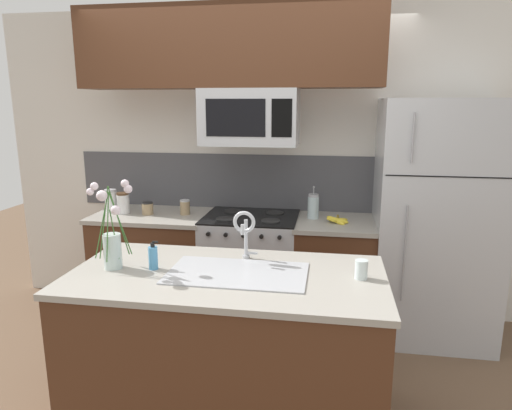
% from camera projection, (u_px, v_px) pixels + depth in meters
% --- Properties ---
extents(ground_plane, '(10.00, 10.00, 0.00)m').
position_uv_depth(ground_plane, '(228.00, 381.00, 3.06)').
color(ground_plane, brown).
extents(rear_partition, '(5.20, 0.10, 2.60)m').
position_uv_depth(rear_partition, '(292.00, 165.00, 3.96)').
color(rear_partition, silver).
rests_on(rear_partition, ground).
extents(splash_band, '(3.24, 0.01, 0.48)m').
position_uv_depth(splash_band, '(257.00, 182.00, 3.98)').
color(splash_band, '#4C4C51').
rests_on(splash_band, rear_partition).
extents(back_counter_left, '(0.97, 0.65, 0.91)m').
position_uv_depth(back_counter_left, '(155.00, 264.00, 3.96)').
color(back_counter_left, '#4C2B19').
rests_on(back_counter_left, ground).
extents(back_counter_right, '(0.64, 0.65, 0.91)m').
position_uv_depth(back_counter_right, '(334.00, 275.00, 3.72)').
color(back_counter_right, '#4C2B19').
rests_on(back_counter_right, ground).
extents(stove_range, '(0.76, 0.64, 0.93)m').
position_uv_depth(stove_range, '(251.00, 269.00, 3.82)').
color(stove_range, '#B7BABF').
rests_on(stove_range, ground).
extents(microwave, '(0.74, 0.40, 0.43)m').
position_uv_depth(microwave, '(250.00, 117.00, 3.53)').
color(microwave, '#B7BABF').
extents(upper_cabinet_band, '(2.30, 0.34, 0.60)m').
position_uv_depth(upper_cabinet_band, '(228.00, 47.00, 3.41)').
color(upper_cabinet_band, '#4C2B19').
extents(refrigerator, '(0.90, 0.74, 1.86)m').
position_uv_depth(refrigerator, '(435.00, 222.00, 3.51)').
color(refrigerator, '#B7BABF').
rests_on(refrigerator, ground).
extents(storage_jar_tall, '(0.10, 0.10, 0.20)m').
position_uv_depth(storage_jar_tall, '(111.00, 201.00, 3.90)').
color(storage_jar_tall, silver).
rests_on(storage_jar_tall, back_counter_left).
extents(storage_jar_medium, '(0.10, 0.10, 0.18)m').
position_uv_depth(storage_jar_medium, '(123.00, 203.00, 3.86)').
color(storage_jar_medium, silver).
rests_on(storage_jar_medium, back_counter_left).
extents(storage_jar_short, '(0.09, 0.09, 0.10)m').
position_uv_depth(storage_jar_short, '(148.00, 208.00, 3.82)').
color(storage_jar_short, '#997F5B').
rests_on(storage_jar_short, back_counter_left).
extents(storage_jar_squat, '(0.08, 0.08, 0.12)m').
position_uv_depth(storage_jar_squat, '(185.00, 207.00, 3.82)').
color(storage_jar_squat, '#997F5B').
rests_on(storage_jar_squat, back_counter_left).
extents(banana_bunch, '(0.19, 0.15, 0.08)m').
position_uv_depth(banana_bunch, '(338.00, 220.00, 3.55)').
color(banana_bunch, yellow).
rests_on(banana_bunch, back_counter_right).
extents(french_press, '(0.09, 0.09, 0.27)m').
position_uv_depth(french_press, '(313.00, 206.00, 3.68)').
color(french_press, silver).
rests_on(french_press, back_counter_right).
extents(island_counter, '(1.74, 0.87, 0.91)m').
position_uv_depth(island_counter, '(228.00, 348.00, 2.61)').
color(island_counter, '#4C2B19').
rests_on(island_counter, ground).
extents(kitchen_sink, '(0.76, 0.44, 0.16)m').
position_uv_depth(kitchen_sink, '(237.00, 285.00, 2.51)').
color(kitchen_sink, '#ADAFB5').
rests_on(kitchen_sink, island_counter).
extents(sink_faucet, '(0.14, 0.14, 0.31)m').
position_uv_depth(sink_faucet, '(245.00, 228.00, 2.67)').
color(sink_faucet, '#B7BABF').
rests_on(sink_faucet, island_counter).
extents(dish_soap_bottle, '(0.06, 0.05, 0.16)m').
position_uv_depth(dish_soap_bottle, '(153.00, 257.00, 2.56)').
color(dish_soap_bottle, '#4C93C6').
rests_on(dish_soap_bottle, island_counter).
extents(spare_glass, '(0.07, 0.07, 0.10)m').
position_uv_depth(spare_glass, '(361.00, 269.00, 2.42)').
color(spare_glass, silver).
rests_on(spare_glass, island_counter).
extents(flower_vase, '(0.22, 0.20, 0.50)m').
position_uv_depth(flower_vase, '(112.00, 241.00, 2.55)').
color(flower_vase, silver).
rests_on(flower_vase, island_counter).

